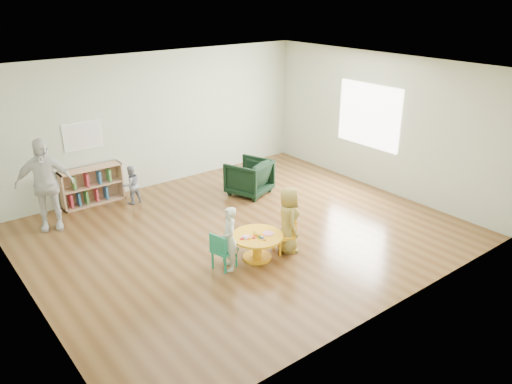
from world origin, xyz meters
TOP-DOWN VIEW (x-y plane):
  - room at (0.01, 0.00)m, footprint 7.10×7.00m
  - activity_table at (-0.38, -0.87)m, footprint 0.81×0.81m
  - kid_chair_left at (-0.98, -0.79)m, footprint 0.38×0.38m
  - kid_chair_right at (0.15, -0.96)m, footprint 0.37×0.37m
  - bookshelf at (-1.61, 2.86)m, footprint 1.20×0.30m
  - alphabet_poster at (-1.60, 2.98)m, footprint 0.74×0.01m
  - armchair at (1.13, 1.33)m, footprint 1.01×1.02m
  - child_left at (-0.89, -0.85)m, footprint 0.37×0.43m
  - child_right at (0.18, -0.96)m, footprint 0.54×0.63m
  - toddler at (-0.99, 2.36)m, footprint 0.40×0.32m
  - adult_caretaker at (-2.60, 2.23)m, footprint 1.05×0.71m

SIDE VIEW (x-z plane):
  - activity_table at x=-0.38m, z-range 0.06..0.51m
  - kid_chair_right at x=0.15m, z-range 0.02..0.59m
  - kid_chair_left at x=-0.98m, z-range 0.02..0.62m
  - armchair at x=1.13m, z-range 0.00..0.73m
  - bookshelf at x=-1.61m, z-range -0.01..0.74m
  - toddler at x=-0.99m, z-range 0.00..0.78m
  - child_left at x=-0.89m, z-range 0.00..1.01m
  - child_right at x=0.18m, z-range 0.00..1.10m
  - adult_caretaker at x=-2.60m, z-range 0.00..1.65m
  - alphabet_poster at x=-1.60m, z-range 1.08..1.62m
  - room at x=0.01m, z-range 0.49..3.29m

